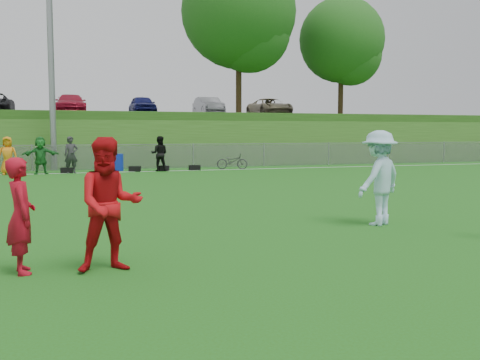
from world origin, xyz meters
name	(u,v)px	position (x,y,z in m)	size (l,w,h in m)	color
ground	(236,256)	(0.00, 0.00, 0.00)	(120.00, 120.00, 0.00)	#225D13
sideline_far	(120,172)	(0.00, 18.00, 0.01)	(60.00, 0.10, 0.01)	white
fence	(116,157)	(0.00, 20.00, 0.65)	(58.00, 0.06, 1.30)	gray
light_pole	(50,34)	(-3.00, 20.80, 6.71)	(1.20, 0.40, 12.15)	gray
berm	(102,138)	(0.00, 31.00, 1.50)	(120.00, 18.00, 3.00)	#285217
parking_lot	(99,116)	(0.00, 33.00, 3.05)	(120.00, 12.00, 0.10)	black
tree_green_near	(242,16)	(8.16, 24.42, 9.03)	(7.14, 7.14, 9.95)	black
tree_green_far	(344,44)	(16.16, 25.92, 7.96)	(5.88, 5.88, 8.19)	black
car_row	(83,105)	(-1.17, 32.00, 3.82)	(32.04, 5.18, 1.44)	white
spectator_row	(55,155)	(-2.89, 18.00, 0.85)	(8.94, 0.86, 1.69)	red
gear_bags	(141,169)	(0.99, 18.10, 0.13)	(6.59, 0.49, 0.26)	black
player_red_left	(21,216)	(-3.05, -0.06, 0.78)	(0.57, 0.37, 1.56)	#B10C1E
player_red_center	(110,205)	(-1.90, -0.32, 0.92)	(0.89, 0.69, 1.83)	red
player_blue	(379,178)	(3.60, 1.71, 0.97)	(1.25, 0.72, 1.93)	#ABD6EE
recycling_bin	(118,162)	(-0.04, 18.86, 0.41)	(0.55, 0.55, 0.83)	#0E269E
bicycle	(232,161)	(5.62, 18.23, 0.41)	(0.54, 1.56, 0.82)	#2F2F31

